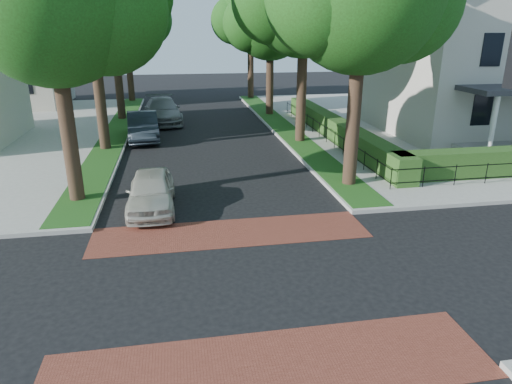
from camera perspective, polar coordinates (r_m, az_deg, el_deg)
ground at (r=12.29m, az=-1.32°, el=-11.34°), size 120.00×120.00×0.00m
sidewalk_ne at (r=36.70m, az=25.57°, el=8.00°), size 30.00×30.00×0.15m
crosswalk_far at (r=15.10m, az=-3.14°, el=-5.12°), size 9.00×2.20×0.01m
crosswalk_near at (r=9.73m, az=1.70°, el=-20.95°), size 9.00×2.20×0.01m
grass_strip_ne at (r=30.94m, az=3.33°, el=8.19°), size 1.60×29.80×0.02m
grass_strip_nw at (r=30.40m, az=-17.09°, el=7.14°), size 1.60×29.80×0.02m
tree_right_far at (r=35.37m, az=1.90°, el=20.65°), size 7.25×6.23×9.74m
tree_right_back at (r=44.23m, az=-0.61°, el=20.94°), size 7.50×6.45×10.20m
tree_left_near at (r=18.09m, az=-23.89°, el=21.12°), size 7.50×6.45×10.20m
tree_left_far at (r=34.86m, az=-17.33°, el=20.20°), size 7.00×6.02×9.86m
tree_left_back at (r=43.84m, az=-15.93°, el=20.45°), size 7.75×6.66×10.44m
hedge_main_road at (r=27.61m, az=9.99°, el=7.76°), size 1.00×18.00×1.20m
fence_main_road at (r=27.38m, az=8.38°, el=7.43°), size 0.06×18.00×0.90m
house_victorian at (r=32.49m, az=27.32°, el=17.11°), size 13.00×13.05×12.48m
house_left_far at (r=44.67m, az=-29.25°, el=15.70°), size 10.00×9.00×10.14m
parked_car_front at (r=17.22m, az=-12.98°, el=0.13°), size 1.69×4.19×1.42m
parked_car_middle at (r=28.47m, az=-13.97°, el=7.98°), size 2.16×5.10×1.64m
parked_car_rear at (r=33.52m, az=-11.60°, el=9.93°), size 2.93×6.09×1.71m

